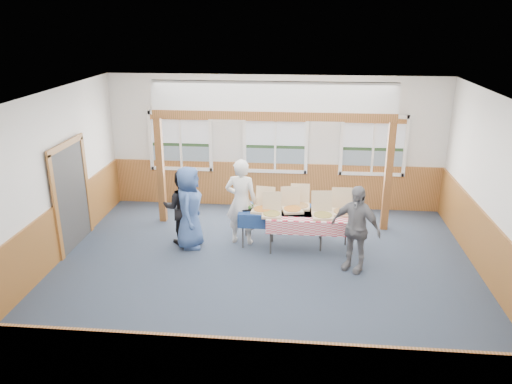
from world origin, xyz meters
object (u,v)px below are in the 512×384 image
woman_black (182,207)px  person_grey (355,228)px  table_right (310,217)px  man_blue (189,207)px  woman_white (241,202)px  table_left (283,212)px

woman_black → person_grey: (3.43, -0.86, 0.04)m
table_right → man_blue: man_blue is taller
woman_black → person_grey: 3.53m
woman_black → man_blue: (0.20, -0.18, 0.07)m
woman_white → woman_black: size_ratio=1.16×
table_right → woman_black: bearing=-171.8°
table_right → person_grey: person_grey is taller
table_right → woman_black: size_ratio=1.16×
person_grey → table_left: bearing=175.9°
woman_white → table_right: bearing=177.3°
table_left → woman_black: 2.07m
woman_white → man_blue: woman_white is taller
table_left → table_right: same height
table_right → woman_black: (-2.61, 0.10, 0.08)m
table_left → man_blue: 1.89m
table_right → woman_black: 2.61m
table_left → person_grey: person_grey is taller
table_left → table_right: size_ratio=1.01×
table_left → woman_white: size_ratio=1.00×
man_blue → table_right: bearing=-91.1°
table_right → woman_white: bearing=-177.8°
table_left → man_blue: bearing=-165.6°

